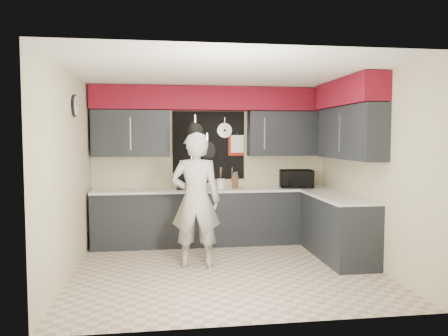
{
  "coord_description": "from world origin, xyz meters",
  "views": [
    {
      "loc": [
        -0.82,
        -5.66,
        1.76
      ],
      "look_at": [
        0.04,
        0.5,
        1.32
      ],
      "focal_mm": 35.0,
      "sensor_mm": 36.0,
      "label": 1
    }
  ],
  "objects": [
    {
      "name": "microwave",
      "position": [
        1.39,
        1.39,
        1.07
      ],
      "size": [
        0.59,
        0.44,
        0.3
      ],
      "primitive_type": "imported",
      "rotation": [
        0.0,
        0.0,
        -0.15
      ],
      "color": "black",
      "rests_on": "base_cabinets"
    },
    {
      "name": "base_cabinets",
      "position": [
        0.49,
        1.13,
        0.46
      ],
      "size": [
        3.95,
        2.2,
        0.92
      ],
      "color": "black",
      "rests_on": "ground"
    },
    {
      "name": "back_wall_assembly",
      "position": [
        0.01,
        1.6,
        2.01
      ],
      "size": [
        4.0,
        0.36,
        2.6
      ],
      "color": "beige",
      "rests_on": "ground"
    },
    {
      "name": "utensil_crock",
      "position": [
        0.12,
        1.47,
        1.0
      ],
      "size": [
        0.12,
        0.12,
        0.16
      ],
      "primitive_type": "cylinder",
      "color": "white",
      "rests_on": "base_cabinets"
    },
    {
      "name": "right_wall_assembly",
      "position": [
        1.85,
        0.26,
        1.94
      ],
      "size": [
        0.36,
        3.5,
        2.6
      ],
      "color": "beige",
      "rests_on": "ground"
    },
    {
      "name": "person",
      "position": [
        -0.39,
        0.18,
        0.91
      ],
      "size": [
        0.72,
        0.52,
        1.83
      ],
      "primitive_type": "imported",
      "rotation": [
        0.0,
        0.0,
        3.01
      ],
      "color": "#9B9B99",
      "rests_on": "ground"
    },
    {
      "name": "left_wall_assembly",
      "position": [
        -1.99,
        0.02,
        1.33
      ],
      "size": [
        0.05,
        3.5,
        2.6
      ],
      "color": "beige",
      "rests_on": "ground"
    },
    {
      "name": "ground",
      "position": [
        0.0,
        0.0,
        0.0
      ],
      "size": [
        4.0,
        4.0,
        0.0
      ],
      "primitive_type": "plane",
      "color": "#C3AF97",
      "rests_on": "ground"
    },
    {
      "name": "coffee_maker",
      "position": [
        -0.5,
        1.43,
        1.08
      ],
      "size": [
        0.23,
        0.25,
        0.31
      ],
      "rotation": [
        0.0,
        0.0,
        -0.35
      ],
      "color": "black",
      "rests_on": "base_cabinets"
    },
    {
      "name": "knife_block",
      "position": [
        0.36,
        1.42,
        1.03
      ],
      "size": [
        0.12,
        0.12,
        0.21
      ],
      "primitive_type": "cube",
      "rotation": [
        0.0,
        0.0,
        -0.24
      ],
      "color": "#3B2212",
      "rests_on": "base_cabinets"
    }
  ]
}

